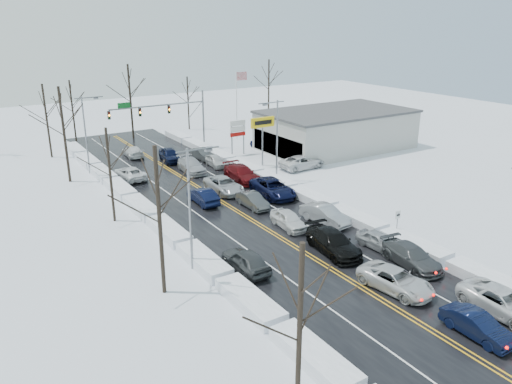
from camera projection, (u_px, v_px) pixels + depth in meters
ground at (261, 226)px, 43.73m from camera, size 160.00×160.00×0.00m
road_surface at (249, 219)px, 45.32m from camera, size 14.00×84.00×0.01m
snow_bank_left at (171, 237)px, 41.50m from camera, size 1.78×72.00×0.80m
snow_bank_right at (315, 203)px, 49.15m from camera, size 1.78×72.00×0.80m
traffic_signal_mast at (169, 112)px, 66.03m from camera, size 13.28×0.39×8.00m
tires_plus_sign at (263, 126)px, 60.16m from camera, size 3.20×0.34×6.00m
used_vehicles_sign at (238, 130)px, 65.51m from camera, size 2.20×0.22×4.65m
speed_limit_sign at (398, 219)px, 40.93m from camera, size 0.55×0.09×2.35m
flagpole at (238, 100)px, 73.39m from camera, size 1.87×1.20×10.00m
dealership_building at (336, 129)px, 69.31m from camera, size 20.40×12.40×5.30m
streetlight_ne at (276, 134)px, 54.15m from camera, size 3.20×0.25×9.00m
streetlight_sw at (192, 200)px, 34.61m from camera, size 3.20×0.25×9.00m
streetlight_nw at (87, 129)px, 56.98m from camera, size 3.20×0.25×9.00m
tree_left_a at (300, 304)px, 20.14m from camera, size 3.60×3.60×9.00m
tree_left_b at (158, 193)px, 30.85m from camera, size 4.00×4.00×10.00m
tree_left_c at (108, 157)px, 42.88m from camera, size 3.40×3.40×8.50m
tree_left_d at (62, 116)px, 53.26m from camera, size 4.20×4.20×10.50m
tree_left_e at (45, 107)px, 63.28m from camera, size 3.80×3.80×9.50m
tree_far_b at (71, 99)px, 71.40m from camera, size 3.60×3.60×9.00m
tree_far_c at (129, 87)px, 73.38m from camera, size 4.40×4.40×11.00m
tree_far_d at (188, 93)px, 80.18m from camera, size 3.40×3.40×8.50m
tree_far_e at (269, 78)px, 88.18m from camera, size 4.20×4.20×10.50m
queued_car_1 at (475, 336)px, 28.55m from camera, size 1.55×4.28×1.40m
queued_car_2 at (395, 290)px, 33.41m from camera, size 3.13×5.54×1.46m
queued_car_3 at (333, 252)px, 38.83m from camera, size 3.07×6.01×1.67m
queued_car_4 at (289, 228)px, 43.38m from camera, size 2.14×4.50×1.49m
queued_car_5 at (253, 207)px, 48.06m from camera, size 1.49×4.25×1.40m
queued_car_6 at (224, 192)px, 52.30m from camera, size 2.60×5.55×1.54m
queued_car_7 at (192, 172)px, 59.11m from camera, size 2.79×5.70×1.60m
queued_car_8 at (170, 161)px, 63.56m from camera, size 2.60×5.19×1.70m
queued_car_10 at (502, 313)px, 30.74m from camera, size 2.69×5.66×1.56m
queued_car_11 at (410, 265)px, 36.70m from camera, size 2.79×5.48×1.52m
queued_car_12 at (378, 249)px, 39.41m from camera, size 1.77×4.01×1.34m
queued_car_13 at (325, 223)px, 44.36m from camera, size 2.33×5.10×1.62m
queued_car_14 at (273, 196)px, 51.20m from camera, size 3.38×6.37×1.71m
queued_car_15 at (242, 181)px, 55.94m from camera, size 2.63×5.94×1.69m
queued_car_16 at (216, 166)px, 61.36m from camera, size 2.03×4.26×1.41m
queued_car_17 at (203, 159)px, 64.39m from camera, size 1.74×4.40×1.42m
oncoming_car_0 at (203, 203)px, 49.12m from camera, size 1.73×4.65×1.52m
oncoming_car_1 at (130, 179)px, 56.43m from camera, size 2.79×5.38×1.45m
oncoming_car_2 at (133, 157)px, 65.70m from camera, size 2.09×4.84×1.39m
oncoming_car_3 at (246, 270)px, 36.02m from camera, size 1.94×4.68×1.58m
parked_car_0 at (302, 168)px, 60.50m from camera, size 5.87×2.81×1.62m
parked_car_1 at (302, 157)px, 65.38m from camera, size 2.38×5.71×1.65m
parked_car_2 at (263, 149)px, 69.76m from camera, size 1.87×4.59×1.56m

